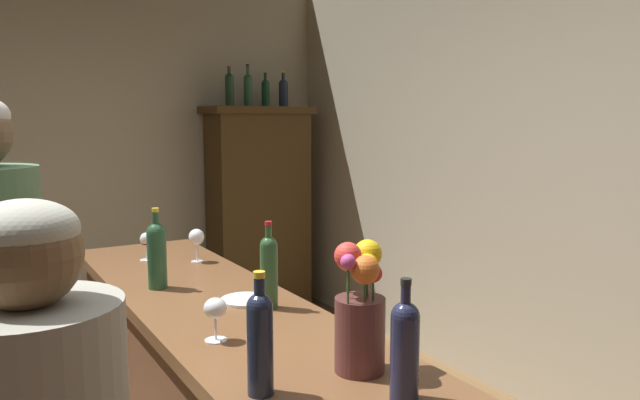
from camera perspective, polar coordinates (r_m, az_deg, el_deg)
name	(u,v)px	position (r m, az deg, el deg)	size (l,w,h in m)	color
wall_back	(9,147)	(5.06, -26.97, 4.38)	(5.11, 0.12, 2.96)	#BBB299
wall_right	(621,160)	(3.45, 26.21, 3.32)	(0.12, 6.33, 2.96)	#B9AF95
display_cabinet	(259,208)	(5.27, -5.72, -0.75)	(0.89, 0.46, 1.79)	#412D14
wine_bottle_pinot	(269,269)	(2.28, -4.78, -6.38)	(0.07, 0.07, 0.33)	#2A4E2A
wine_bottle_riesling	(405,346)	(1.57, 7.90, -13.30)	(0.07, 0.07, 0.31)	#1F223D
wine_bottle_rose	(157,252)	(2.62, -14.94, -4.73)	(0.08, 0.08, 0.34)	#234A2E
wine_bottle_malbec	(260,338)	(1.59, -5.60, -12.67)	(0.07, 0.07, 0.32)	#1A2135
wine_glass_front	(215,310)	(1.98, -9.72, -10.05)	(0.07, 0.07, 0.14)	white
wine_glass_mid	(146,241)	(3.15, -15.87, -3.70)	(0.07, 0.07, 0.14)	white
wine_glass_rear	(197,238)	(3.06, -11.42, -3.46)	(0.08, 0.08, 0.16)	white
flower_arrangement	(360,308)	(1.72, 3.72, -10.01)	(0.16, 0.17, 0.37)	#552B29
cheese_plate	(245,300)	(2.40, -6.99, -9.21)	(0.19, 0.19, 0.01)	white
display_bottle_left	(230,88)	(5.12, -8.41, 10.28)	(0.07, 0.07, 0.32)	#1F3E24
display_bottle_midleft	(248,88)	(5.19, -6.72, 10.26)	(0.07, 0.07, 0.34)	#265331
display_bottle_center	(266,92)	(5.25, -5.09, 10.02)	(0.07, 0.07, 0.28)	#123B22
display_bottle_midright	(283,91)	(5.33, -3.43, 10.06)	(0.08, 0.08, 0.30)	#1F283A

